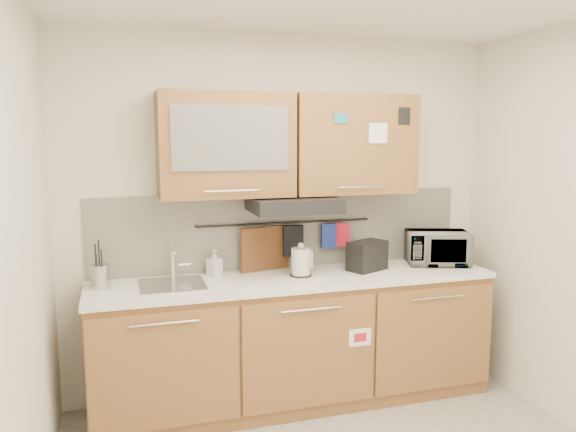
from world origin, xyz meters
TOP-DOWN VIEW (x-y plane):
  - wall_back at (0.00, 1.50)m, footprint 3.20×0.00m
  - wall_left at (-1.60, 0.00)m, footprint 0.00×3.00m
  - base_cabinet at (0.00, 1.19)m, footprint 2.80×0.64m
  - countertop at (0.00, 1.19)m, footprint 2.82×0.62m
  - backsplash at (0.00, 1.49)m, footprint 2.80×0.02m
  - upper_cabinets at (-0.00, 1.32)m, footprint 1.82×0.37m
  - range_hood at (0.00, 1.25)m, footprint 0.60×0.46m
  - sink at (-0.85, 1.21)m, footprint 0.42×0.40m
  - utensil_rail at (0.00, 1.45)m, footprint 1.30×0.02m
  - utensil_crock at (-1.30, 1.27)m, footprint 0.15×0.15m
  - kettle at (0.04, 1.20)m, footprint 0.18×0.17m
  - toaster at (0.55, 1.22)m, footprint 0.33×0.27m
  - microwave at (1.15, 1.24)m, footprint 0.53×0.44m
  - soap_bottle at (-0.54, 1.38)m, footprint 0.12×0.12m
  - cutting_board at (-0.16, 1.44)m, footprint 0.38×0.13m
  - oven_mitt at (0.33, 1.44)m, footprint 0.11×0.03m
  - dark_pouch at (0.05, 1.44)m, footprint 0.15×0.05m
  - pot_holder at (0.42, 1.44)m, footprint 0.14×0.08m

SIDE VIEW (x-z plane):
  - base_cabinet at x=0.00m, z-range -0.03..0.85m
  - countertop at x=0.00m, z-range 0.88..0.92m
  - sink at x=-0.85m, z-range 0.79..1.05m
  - cutting_board at x=-0.16m, z-range 0.76..1.24m
  - utensil_crock at x=-1.30m, z-range 0.84..1.16m
  - soap_bottle at x=-0.54m, z-range 0.92..1.11m
  - kettle at x=0.04m, z-range 0.89..1.13m
  - toaster at x=0.55m, z-range 0.92..1.14m
  - microwave at x=1.15m, z-range 0.92..1.17m
  - dark_pouch at x=0.05m, z-range 1.01..1.24m
  - oven_mitt at x=0.33m, z-range 1.05..1.24m
  - pot_holder at x=0.42m, z-range 1.06..1.24m
  - backsplash at x=0.00m, z-range 0.92..1.48m
  - utensil_rail at x=0.00m, z-range 1.25..1.27m
  - wall_left at x=-1.60m, z-range -0.20..2.80m
  - wall_back at x=0.00m, z-range -0.30..2.90m
  - range_hood at x=0.00m, z-range 1.37..1.47m
  - upper_cabinets at x=0.00m, z-range 1.48..2.18m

